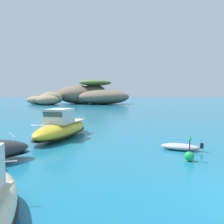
% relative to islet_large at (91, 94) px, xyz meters
% --- Properties ---
extents(islet_large, '(28.01, 24.59, 8.78)m').
position_rel_islet_large_xyz_m(islet_large, '(0.00, 0.00, 0.00)').
color(islet_large, '#756651').
rests_on(islet_large, ground).
extents(islet_small, '(14.81, 14.49, 4.26)m').
position_rel_islet_large_xyz_m(islet_small, '(-15.28, -3.19, -1.58)').
color(islet_small, '#9E8966').
rests_on(islet_small, ground).
extents(motorboat_yellow, '(6.07, 9.04, 2.58)m').
position_rel_islet_large_xyz_m(motorboat_yellow, '(-8.83, -64.77, -2.52)').
color(motorboat_yellow, yellow).
rests_on(motorboat_yellow, ground).
extents(dinghy_tender, '(2.80, 2.28, 0.58)m').
position_rel_islet_large_xyz_m(dinghy_tender, '(-0.67, -70.89, -3.16)').
color(dinghy_tender, '#B2B2B2').
rests_on(dinghy_tender, ground).
extents(channel_buoy, '(0.56, 0.56, 1.48)m').
position_rel_islet_large_xyz_m(channel_buoy, '(-1.41, -73.46, -3.04)').
color(channel_buoy, green).
rests_on(channel_buoy, ground).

